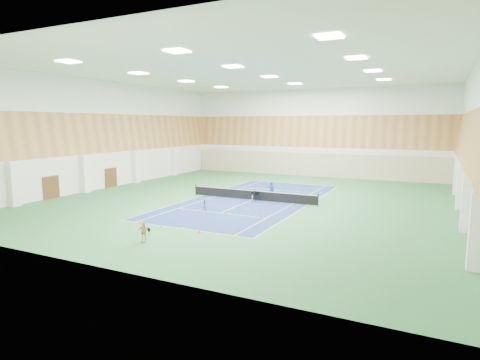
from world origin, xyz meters
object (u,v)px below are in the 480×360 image
Objects in this scene: tennis_net at (252,194)px; child_court at (205,205)px; ball_cart at (255,197)px; child_apron at (143,232)px; coach at (271,190)px.

tennis_net reaches higher than child_court.
tennis_net is 6.30m from child_court.
tennis_net is at bearing 148.66° from ball_cart.
child_apron is (-0.27, -15.57, 0.10)m from tennis_net.
coach is 1.71× the size of ball_cart.
ball_cart is (-0.69, -2.30, -0.34)m from coach.
ball_cart is (0.61, -0.69, -0.07)m from tennis_net.
coach is (1.30, 1.61, 0.28)m from tennis_net.
child_apron is at bearing 72.29° from coach.
child_apron is at bearing -119.09° from child_court.
ball_cart is at bearing 60.85° from coach.
tennis_net is at bearing 38.27° from child_court.
child_court is at bearing 56.92° from coach.
ball_cart is at bearing -48.61° from tennis_net.
coach is 1.28× the size of child_apron.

